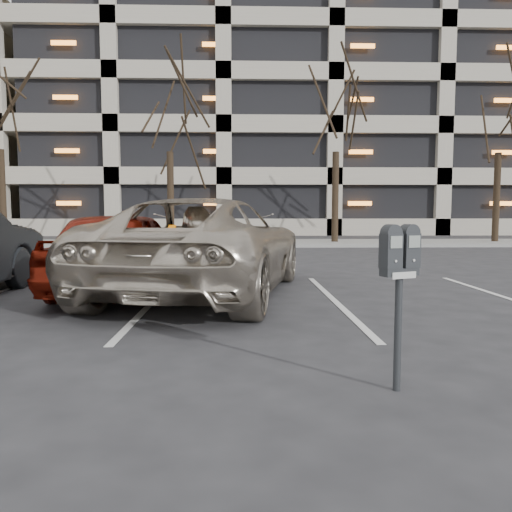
# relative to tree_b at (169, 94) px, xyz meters

# --- Properties ---
(ground) EXTENTS (140.00, 140.00, 0.00)m
(ground) POSITION_rel_tree_b_xyz_m (3.00, -16.00, -6.27)
(ground) COLOR #28282B
(ground) RESTS_ON ground
(sidewalk) EXTENTS (80.00, 4.00, 0.12)m
(sidewalk) POSITION_rel_tree_b_xyz_m (3.00, 0.00, -6.21)
(sidewalk) COLOR gray
(sidewalk) RESTS_ON ground
(stall_lines) EXTENTS (16.90, 5.20, 0.00)m
(stall_lines) POSITION_rel_tree_b_xyz_m (1.60, -13.70, -6.27)
(stall_lines) COLOR silver
(stall_lines) RESTS_ON ground
(parking_garage) EXTENTS (52.00, 20.00, 19.00)m
(parking_garage) POSITION_rel_tree_b_xyz_m (15.00, 17.84, 2.99)
(parking_garage) COLOR black
(parking_garage) RESTS_ON ground
(tree_b) EXTENTS (3.82, 3.82, 8.68)m
(tree_b) POSITION_rel_tree_b_xyz_m (0.00, 0.00, 0.00)
(tree_b) COLOR black
(tree_b) RESTS_ON ground
(tree_c) EXTENTS (3.84, 3.84, 8.73)m
(tree_c) POSITION_rel_tree_b_xyz_m (7.00, 0.00, 0.03)
(tree_c) COLOR black
(tree_c) RESTS_ON ground
(tree_d) EXTENTS (3.83, 3.83, 8.70)m
(tree_d) POSITION_rel_tree_b_xyz_m (14.00, 0.00, 0.01)
(tree_d) COLOR black
(tree_d) RESTS_ON ground
(parking_meter) EXTENTS (0.34, 0.23, 1.25)m
(parking_meter) POSITION_rel_tree_b_xyz_m (4.14, -17.60, -5.31)
(parking_meter) COLOR black
(parking_meter) RESTS_ON ground
(suv_silver) EXTENTS (3.77, 6.16, 1.60)m
(suv_silver) POSITION_rel_tree_b_xyz_m (2.37, -12.90, -5.48)
(suv_silver) COLOR beige
(suv_silver) RESTS_ON ground
(car_red) EXTENTS (1.84, 4.24, 1.42)m
(car_red) POSITION_rel_tree_b_xyz_m (0.93, -12.72, -5.56)
(car_red) COLOR maroon
(car_red) RESTS_ON ground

